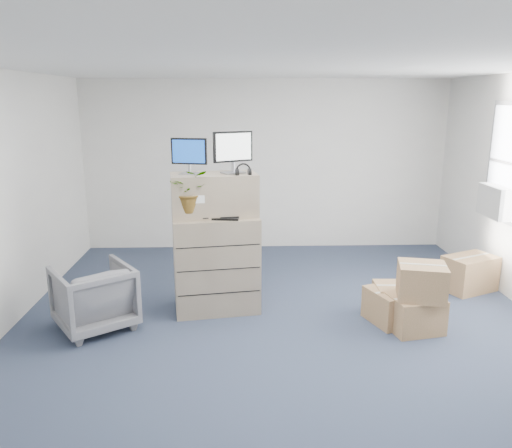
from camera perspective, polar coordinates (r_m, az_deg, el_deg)
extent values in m
plane|color=#242F41|center=(5.40, 3.09, -13.30)|extent=(7.00, 7.00, 0.00)
cube|color=silver|center=(8.36, 1.10, 6.70)|extent=(6.00, 0.02, 2.80)
cube|color=silver|center=(7.12, 25.84, 2.33)|extent=(0.24, 0.60, 0.40)
cube|color=gray|center=(5.99, -4.59, -4.49)|extent=(1.07, 0.75, 1.15)
cube|color=gray|center=(5.83, -4.81, 3.36)|extent=(1.05, 0.64, 0.49)
cube|color=#99999E|center=(5.77, -7.58, 5.73)|extent=(0.25, 0.20, 0.01)
cylinder|color=#99999E|center=(5.76, -7.60, 6.29)|extent=(0.04, 0.04, 0.10)
cube|color=black|center=(5.74, -7.67, 8.24)|extent=(0.41, 0.12, 0.30)
cube|color=navy|center=(5.72, -7.72, 8.22)|extent=(0.37, 0.09, 0.26)
cube|color=#99999E|center=(5.79, -2.61, 5.89)|extent=(0.31, 0.28, 0.02)
cylinder|color=#99999E|center=(5.78, -2.62, 6.54)|extent=(0.04, 0.04, 0.12)
cube|color=black|center=(5.76, -2.65, 8.82)|extent=(0.45, 0.25, 0.35)
cube|color=silver|center=(5.74, -2.56, 8.81)|extent=(0.39, 0.21, 0.30)
torus|color=black|center=(5.67, -1.46, 6.11)|extent=(0.17, 0.05, 0.17)
cube|color=black|center=(5.72, -4.22, 0.74)|extent=(0.49, 0.26, 0.02)
ellipsoid|color=silver|center=(5.78, -1.61, 1.00)|extent=(0.12, 0.10, 0.04)
cylinder|color=gray|center=(5.90, -3.74, 2.39)|extent=(0.08, 0.08, 0.27)
cube|color=silver|center=(5.89, -5.50, 1.12)|extent=(0.08, 0.07, 0.02)
cube|color=black|center=(5.87, -5.52, 1.89)|extent=(0.07, 0.04, 0.14)
cube|color=black|center=(5.98, -1.70, 1.59)|extent=(0.26, 0.23, 0.07)
cube|color=#3D8BD0|center=(5.98, -1.87, 2.37)|extent=(0.29, 0.23, 0.10)
cylinder|color=#99AC8A|center=(5.72, -7.48, 0.62)|extent=(0.20, 0.20, 0.02)
cylinder|color=black|center=(5.70, -7.50, 1.33)|extent=(0.17, 0.17, 0.13)
imported|color=#285B1A|center=(5.66, -7.56, 3.26)|extent=(0.51, 0.55, 0.38)
imported|color=slate|center=(5.82, -18.05, -7.63)|extent=(1.04, 1.03, 0.79)
cube|color=olive|center=(6.11, 16.07, -8.45)|extent=(0.58, 0.45, 0.39)
cube|color=olive|center=(5.82, 17.72, -9.75)|extent=(0.61, 0.53, 0.39)
cube|color=olive|center=(6.00, 15.60, -8.93)|extent=(0.71, 0.68, 0.38)
cube|color=olive|center=(5.67, 18.40, -6.24)|extent=(0.58, 0.54, 0.38)
cube|color=olive|center=(7.22, 23.21, -5.20)|extent=(0.77, 0.65, 0.47)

